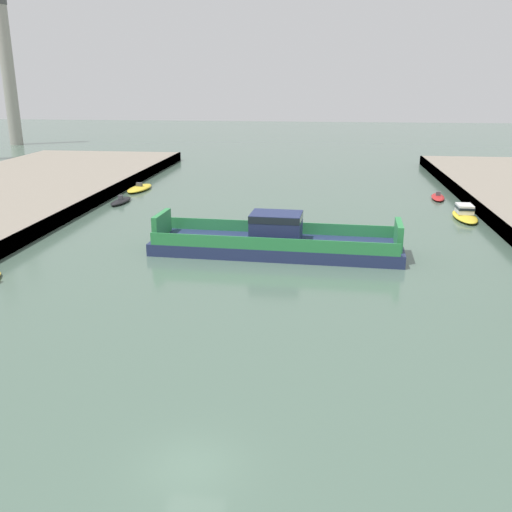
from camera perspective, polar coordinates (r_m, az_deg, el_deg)
name	(u,v)px	position (r m, az deg, el deg)	size (l,w,h in m)	color
ground_plane	(191,468)	(24.64, -6.59, -20.39)	(400.00, 400.00, 0.00)	#4C6656
chain_ferry	(276,241)	(51.13, 2.02, 1.51)	(22.68, 7.10, 3.70)	navy
moored_boat_near_left	(465,214)	(68.27, 20.25, 4.02)	(2.38, 6.75, 1.58)	yellow
moored_boat_mid_left	(121,201)	(74.38, -13.43, 5.40)	(1.84, 5.36, 1.05)	black
moored_boat_far_left	(438,197)	(78.75, 17.82, 5.66)	(2.23, 5.29, 0.97)	red
moored_boat_upstream_a	(140,188)	(82.67, -11.63, 6.70)	(2.97, 6.91, 1.10)	yellow
smokestack_distant_b	(8,68)	(150.73, -23.71, 16.93)	(3.20, 3.20, 33.28)	#9E998E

